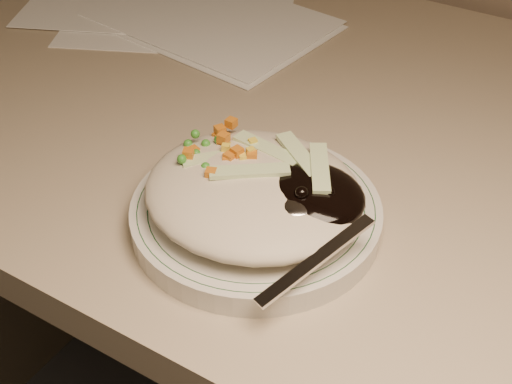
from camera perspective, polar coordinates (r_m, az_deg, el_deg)
The scene contains 5 objects.
desk at distance 0.88m, azimuth 11.27°, elevation -7.25°, with size 1.40×0.70×0.74m.
plate at distance 0.63m, azimuth -0.00°, elevation -1.83°, with size 0.22×0.22×0.02m, color silver.
plate_rim at distance 0.63m, azimuth -0.00°, elevation -1.14°, with size 0.21×0.21×0.00m.
meal at distance 0.61m, azimuth 0.30°, elevation 0.24°, with size 0.21×0.19×0.05m.
papers at distance 1.01m, azimuth -5.76°, elevation 13.96°, with size 0.47×0.32×0.00m.
Camera 1 is at (0.17, 0.78, 1.16)m, focal length 50.00 mm.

